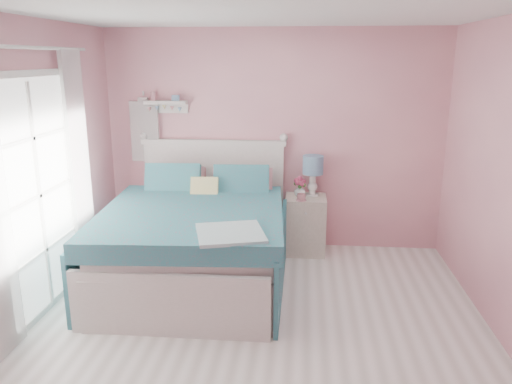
% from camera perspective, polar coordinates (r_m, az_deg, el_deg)
% --- Properties ---
extents(floor, '(4.50, 4.50, 0.00)m').
position_cam_1_polar(floor, '(4.30, -0.02, -16.58)').
color(floor, beige).
rests_on(floor, ground).
extents(room_shell, '(4.50, 4.50, 4.50)m').
position_cam_1_polar(room_shell, '(3.72, -0.02, 4.66)').
color(room_shell, '#CB8192').
rests_on(room_shell, floor).
extents(bed, '(1.88, 2.30, 1.31)m').
position_cam_1_polar(bed, '(5.21, -6.79, -5.58)').
color(bed, silver).
rests_on(bed, floor).
extents(nightstand, '(0.47, 0.47, 0.68)m').
position_cam_1_polar(nightstand, '(5.96, 5.65, -3.73)').
color(nightstand, beige).
rests_on(nightstand, floor).
extents(table_lamp, '(0.24, 0.24, 0.48)m').
position_cam_1_polar(table_lamp, '(5.85, 6.53, 2.75)').
color(table_lamp, white).
rests_on(table_lamp, nightstand).
extents(vase, '(0.17, 0.17, 0.14)m').
position_cam_1_polar(vase, '(5.86, 5.02, 0.17)').
color(vase, silver).
rests_on(vase, nightstand).
extents(teacup, '(0.13, 0.13, 0.08)m').
position_cam_1_polar(teacup, '(5.70, 5.19, -0.60)').
color(teacup, '#D28D96').
rests_on(teacup, nightstand).
extents(roses, '(0.14, 0.11, 0.12)m').
position_cam_1_polar(roses, '(5.83, 5.02, 1.21)').
color(roses, '#C7446C').
rests_on(roses, vase).
extents(wall_shelf, '(0.50, 0.15, 0.25)m').
position_cam_1_polar(wall_shelf, '(6.08, -10.23, 9.91)').
color(wall_shelf, silver).
rests_on(wall_shelf, room_shell).
extents(hanging_dress, '(0.34, 0.03, 0.72)m').
position_cam_1_polar(hanging_dress, '(6.18, -12.60, 6.76)').
color(hanging_dress, white).
rests_on(hanging_dress, room_shell).
extents(french_door, '(0.04, 1.32, 2.16)m').
position_cam_1_polar(french_door, '(4.81, -23.60, -0.45)').
color(french_door, silver).
rests_on(french_door, floor).
extents(curtain_far, '(0.04, 0.40, 2.32)m').
position_cam_1_polar(curtain_far, '(5.40, -19.53, 2.71)').
color(curtain_far, white).
rests_on(curtain_far, floor).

